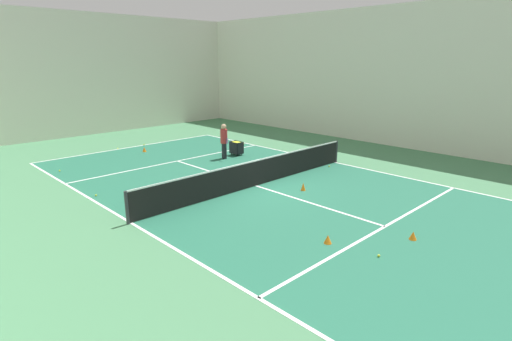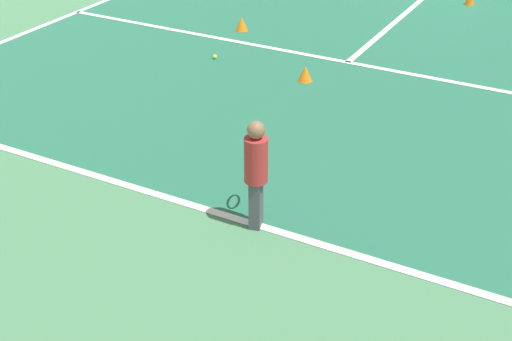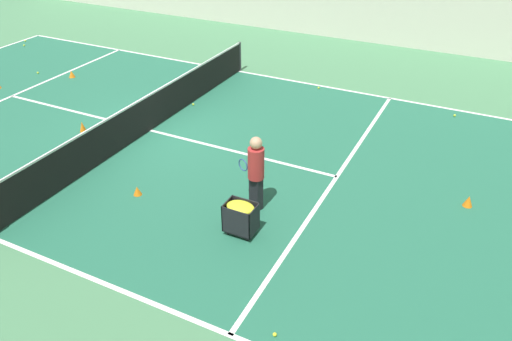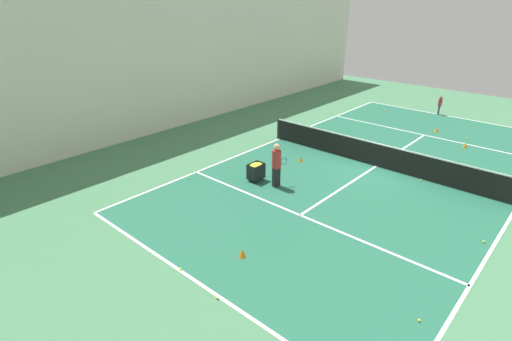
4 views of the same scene
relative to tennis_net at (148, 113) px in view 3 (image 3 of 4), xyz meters
name	(u,v)px [view 3 (image 3 of 4)]	position (x,y,z in m)	size (l,w,h in m)	color
ground_plane	(150,130)	(0.00, 0.00, -0.55)	(35.36, 35.36, 0.00)	#477F56
court_playing_area	(150,130)	(0.00, 0.00, -0.55)	(10.68, 20.24, 0.00)	#23664C
line_sideline_left	(239,71)	(-5.34, 0.00, -0.54)	(0.10, 20.24, 0.00)	white
line_service_near	(12,96)	(0.00, -5.56, -0.54)	(10.68, 0.10, 0.00)	white
line_service_far	(337,177)	(0.00, 5.56, -0.54)	(10.68, 0.10, 0.00)	white
line_centre_service	(150,130)	(0.00, 0.00, -0.54)	(0.10, 11.13, 0.00)	white
tennis_net	(148,113)	(0.00, 0.00, 0.00)	(10.98, 0.10, 1.06)	#2D2D33
coach_at_net	(256,169)	(2.02, 4.37, 0.46)	(0.45, 0.71, 1.75)	black
ball_cart	(241,213)	(2.95, 4.50, -0.03)	(0.46, 0.63, 0.73)	black
training_cone_0	(82,127)	(0.89, -1.67, -0.39)	(0.18, 0.18, 0.30)	orange
training_cone_1	(72,74)	(-2.17, -5.03, -0.42)	(0.22, 0.22, 0.24)	orange
training_cone_2	(468,201)	(-0.13, 8.54, -0.42)	(0.21, 0.21, 0.26)	orange
training_cone_3	(137,191)	(2.77, 1.72, -0.44)	(0.20, 0.20, 0.21)	orange
tennis_ball_0	(455,115)	(-4.84, 7.64, -0.51)	(0.07, 0.07, 0.07)	yellow
tennis_ball_5	(319,88)	(-5.07, 3.21, -0.51)	(0.07, 0.07, 0.07)	yellow
tennis_ball_6	(25,41)	(-4.44, -9.90, -0.51)	(0.07, 0.07, 0.07)	yellow
tennis_ball_7	(15,208)	(4.45, -0.32, -0.51)	(0.07, 0.07, 0.07)	yellow
tennis_ball_8	(24,45)	(-3.97, -9.44, -0.51)	(0.07, 0.07, 0.07)	yellow
tennis_ball_9	(275,334)	(5.03, 6.21, -0.51)	(0.07, 0.07, 0.07)	yellow
tennis_ball_10	(38,73)	(-1.87, -6.40, -0.51)	(0.07, 0.07, 0.07)	yellow
tennis_ball_11	(193,104)	(-2.02, 0.16, -0.51)	(0.07, 0.07, 0.07)	yellow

